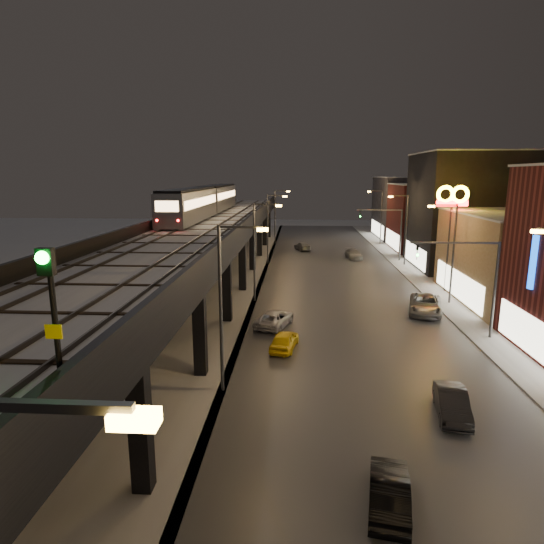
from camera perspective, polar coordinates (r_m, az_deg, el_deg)
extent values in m
cube|color=#46474D|center=(46.13, 8.49, -2.39)|extent=(17.00, 120.00, 0.06)
cube|color=#9FA1A8|center=(48.07, 20.46, -2.39)|extent=(4.00, 120.00, 0.14)
cube|color=#9FA1A8|center=(46.87, -8.19, -2.15)|extent=(11.00, 120.00, 0.06)
cube|color=black|center=(42.90, -9.21, 4.36)|extent=(9.00, 100.00, 1.00)
cube|color=black|center=(17.85, -16.20, -17.94)|extent=(0.70, 0.70, 5.30)
cube|color=black|center=(18.33, -27.79, -9.44)|extent=(8.00, 0.60, 0.50)
cube|color=black|center=(29.09, -23.53, -6.56)|extent=(0.70, 0.70, 5.30)
cube|color=black|center=(26.62, -9.04, -7.36)|extent=(0.70, 0.70, 5.30)
cube|color=black|center=(26.95, -16.93, -1.96)|extent=(8.00, 0.60, 0.50)
cube|color=black|center=(37.90, -16.80, -1.87)|extent=(0.70, 0.70, 5.30)
cube|color=black|center=(36.04, -5.68, -2.11)|extent=(0.70, 0.70, 5.30)
cube|color=black|center=(36.28, -11.54, 1.84)|extent=(8.00, 0.60, 0.50)
cube|color=black|center=(47.18, -12.69, 1.03)|extent=(0.70, 0.70, 5.30)
cube|color=black|center=(45.70, -3.73, 0.95)|extent=(0.70, 0.70, 5.30)
cube|color=black|center=(45.89, -8.38, 4.06)|extent=(8.00, 0.60, 0.50)
cube|color=black|center=(56.71, -9.94, 2.97)|extent=(0.70, 0.70, 5.30)
cube|color=black|center=(55.48, -2.47, 2.94)|extent=(0.70, 0.70, 5.30)
cube|color=black|center=(55.64, -6.30, 5.50)|extent=(8.00, 0.60, 0.50)
cube|color=black|center=(66.38, -7.98, 4.34)|extent=(0.70, 0.70, 5.30)
cube|color=black|center=(65.33, -1.58, 4.33)|extent=(0.70, 0.70, 5.30)
cube|color=black|center=(65.47, -4.85, 6.51)|extent=(8.00, 0.60, 0.50)
cube|color=black|center=(76.13, -6.52, 5.36)|extent=(0.70, 0.70, 5.30)
cube|color=black|center=(75.22, -0.93, 5.35)|extent=(0.70, 0.70, 5.30)
cube|color=black|center=(75.34, -3.76, 7.25)|extent=(8.00, 0.60, 0.50)
cube|color=black|center=(85.94, -5.38, 6.14)|extent=(0.70, 0.70, 5.30)
cube|color=black|center=(85.14, -0.42, 6.14)|extent=(0.70, 0.70, 5.30)
cube|color=black|center=(85.24, -2.93, 7.82)|extent=(8.00, 0.60, 0.50)
cube|color=#B2B7C1|center=(42.83, -9.23, 5.13)|extent=(8.40, 100.00, 0.16)
cube|color=#332D28|center=(43.62, -13.39, 5.29)|extent=(0.08, 98.00, 0.16)
cube|color=#332D28|center=(43.23, -11.56, 5.32)|extent=(0.08, 98.00, 0.16)
cube|color=#332D28|center=(42.55, -7.55, 5.35)|extent=(0.08, 98.00, 0.16)
cube|color=#332D28|center=(42.30, -5.63, 5.36)|extent=(0.08, 98.00, 0.16)
cube|color=black|center=(29.45, -15.10, 1.97)|extent=(7.80, 0.24, 0.06)
cube|color=black|center=(44.75, -8.69, 5.58)|extent=(7.80, 0.24, 0.06)
cube|color=black|center=(60.42, -5.54, 7.31)|extent=(7.80, 0.24, 0.06)
cube|color=black|center=(76.23, -3.69, 8.32)|extent=(7.80, 0.24, 0.06)
cube|color=black|center=(42.04, -3.43, 5.78)|extent=(0.30, 100.00, 1.10)
cube|color=black|center=(43.92, -14.83, 5.67)|extent=(0.30, 100.00, 1.10)
cube|color=white|center=(32.67, 30.07, -7.14)|extent=(0.10, 9.60, 2.40)
cube|color=#8E7553|center=(46.97, 29.48, 1.38)|extent=(12.00, 15.00, 8.00)
cube|color=white|center=(45.09, 22.24, -1.45)|extent=(0.10, 12.00, 2.40)
cube|color=#B2B7C1|center=(46.50, 30.00, 6.32)|extent=(12.20, 15.20, 0.16)
cube|color=black|center=(61.27, 23.28, 6.94)|extent=(12.00, 13.00, 14.00)
cube|color=white|center=(60.14, 17.43, 2.09)|extent=(0.10, 10.40, 2.40)
cube|color=#B2B7C1|center=(61.17, 23.85, 13.54)|extent=(12.20, 13.20, 0.16)
cube|color=#581E1E|center=(74.71, 19.57, 6.43)|extent=(12.00, 12.00, 10.00)
cube|color=white|center=(73.64, 14.85, 3.98)|extent=(0.10, 9.60, 2.40)
cube|color=#B2B7C1|center=(74.45, 19.85, 10.32)|extent=(12.20, 12.20, 0.16)
cube|color=#2F2E35|center=(88.17, 17.10, 7.67)|extent=(12.00, 16.00, 11.00)
cube|color=white|center=(87.30, 13.06, 5.28)|extent=(0.10, 12.80, 2.40)
cube|color=#B2B7C1|center=(87.97, 17.32, 11.30)|extent=(12.20, 16.20, 0.16)
cube|color=#38383A|center=(5.92, -27.33, -14.72)|extent=(2.20, 0.12, 0.12)
cube|color=#FFB73C|center=(5.52, -16.87, -17.22)|extent=(0.55, 0.28, 0.18)
cylinder|color=#38383A|center=(23.88, -6.44, -4.90)|extent=(0.18, 0.18, 9.00)
cube|color=#38383A|center=(22.82, -3.97, 5.66)|extent=(2.20, 0.12, 0.12)
cube|color=#FFB73C|center=(22.72, -1.20, 5.35)|extent=(0.55, 0.28, 0.18)
cube|color=#FFB73C|center=(25.41, 30.36, 4.41)|extent=(0.55, 0.28, 0.18)
cylinder|color=#38383A|center=(41.28, -2.24, 2.38)|extent=(0.18, 0.18, 9.00)
cube|color=#38383A|center=(40.68, -0.73, 8.49)|extent=(2.20, 0.12, 0.12)
cube|color=#FFB73C|center=(40.62, 0.83, 8.31)|extent=(0.55, 0.28, 0.18)
cylinder|color=#38383A|center=(43.31, 21.77, 1.98)|extent=(0.18, 0.18, 9.00)
cube|color=#38383A|center=(42.49, 20.82, 7.86)|extent=(2.20, 0.12, 0.12)
cube|color=#FFB73C|center=(42.18, 19.37, 7.78)|extent=(0.55, 0.28, 0.18)
cylinder|color=#38383A|center=(59.04, -0.54, 5.31)|extent=(0.18, 0.18, 9.00)
cube|color=#38383A|center=(58.62, 0.54, 9.58)|extent=(2.20, 0.12, 0.12)
cube|color=#FFB73C|center=(58.59, 1.63, 9.46)|extent=(0.55, 0.28, 0.18)
cylinder|color=#38383A|center=(60.48, 16.50, 4.98)|extent=(0.18, 0.18, 9.00)
cube|color=#38383A|center=(59.89, 15.72, 9.19)|extent=(2.20, 0.12, 0.12)
cube|color=#FFB73C|center=(59.68, 14.67, 9.12)|extent=(0.55, 0.28, 0.18)
cylinder|color=#38383A|center=(76.92, 0.38, 6.89)|extent=(0.18, 0.18, 9.00)
cube|color=#38383A|center=(76.59, 1.22, 10.16)|extent=(2.20, 0.12, 0.12)
cube|color=#FFB73C|center=(76.56, 2.05, 10.07)|extent=(0.55, 0.28, 0.18)
cylinder|color=#38383A|center=(78.02, 13.56, 6.63)|extent=(0.18, 0.18, 9.00)
cube|color=#38383A|center=(77.57, 12.91, 9.89)|extent=(2.20, 0.12, 0.12)
cube|color=#FFB73C|center=(77.40, 12.09, 9.83)|extent=(0.55, 0.28, 0.18)
cylinder|color=#38383A|center=(35.25, 26.15, -2.21)|extent=(0.20, 0.20, 7.00)
cube|color=#38383A|center=(33.57, 21.96, 3.42)|extent=(6.00, 0.12, 0.12)
imported|color=black|center=(32.93, 17.76, 2.69)|extent=(0.20, 0.16, 1.00)
sphere|color=#0CFF26|center=(32.83, 17.80, 2.22)|extent=(0.18, 0.18, 0.18)
cylinder|color=#38383A|center=(63.50, 15.85, 4.42)|extent=(0.20, 0.20, 7.00)
cube|color=#38383A|center=(62.59, 13.32, 7.58)|extent=(6.00, 0.12, 0.12)
imported|color=black|center=(62.25, 11.02, 7.20)|extent=(0.20, 0.16, 1.00)
sphere|color=#0CFF26|center=(62.12, 11.02, 6.96)|extent=(0.18, 0.18, 0.18)
cube|color=gray|center=(50.26, -10.32, 8.20)|extent=(2.81, 16.95, 3.20)
cube|color=black|center=(50.18, -10.40, 10.16)|extent=(2.52, 16.47, 0.24)
cube|color=#F6C07F|center=(50.59, -11.92, 8.65)|extent=(0.05, 15.50, 0.87)
cube|color=#F6C07F|center=(49.92, -8.75, 8.73)|extent=(0.05, 15.50, 0.87)
cube|color=gray|center=(67.30, -6.82, 9.24)|extent=(2.81, 16.95, 3.20)
cube|color=black|center=(67.24, -6.86, 10.70)|extent=(2.52, 16.47, 0.24)
cube|color=#F6C07F|center=(67.54, -8.03, 9.58)|extent=(0.05, 15.50, 0.87)
cube|color=#F6C07F|center=(67.05, -5.62, 9.63)|extent=(0.05, 15.50, 0.87)
cube|color=#F6C07F|center=(42.05, -13.07, 8.03)|extent=(2.13, 0.05, 0.97)
sphere|color=#FF0C0C|center=(42.41, -14.26, 6.29)|extent=(0.19, 0.19, 0.19)
sphere|color=#FF0C0C|center=(41.87, -11.71, 6.34)|extent=(0.19, 0.19, 0.19)
cylinder|color=black|center=(11.26, -25.57, -5.55)|extent=(0.13, 0.13, 3.27)
cube|color=black|center=(10.86, -26.52, 1.16)|extent=(0.35, 0.20, 0.60)
sphere|color=#0CFF26|center=(10.74, -26.89, 1.61)|extent=(0.28, 0.28, 0.28)
cube|color=#FFF200|center=(11.24, -25.71, -6.76)|extent=(0.38, 0.04, 0.33)
imported|color=yellow|center=(30.57, 1.56, -8.66)|extent=(2.13, 3.87, 1.25)
imported|color=black|center=(18.04, 14.47, -25.16)|extent=(1.97, 4.00, 1.26)
imported|color=silver|center=(34.97, 0.29, -5.95)|extent=(3.26, 4.87, 1.24)
imported|color=gray|center=(70.61, 3.85, 3.21)|extent=(2.86, 4.50, 1.21)
imported|color=black|center=(24.32, 21.64, -15.19)|extent=(1.97, 4.08, 1.29)
imported|color=gray|center=(40.34, 18.68, -3.93)|extent=(3.82, 5.93, 1.52)
imported|color=#97999D|center=(64.12, 10.20, 2.17)|extent=(2.36, 4.56, 1.27)
cylinder|color=#38383A|center=(47.82, 21.25, 2.58)|extent=(0.24, 0.24, 8.47)
cube|color=#FF0C0C|center=(47.35, 21.67, 8.01)|extent=(2.96, 0.25, 0.53)
torus|color=yellow|center=(47.10, 20.95, 9.08)|extent=(1.73, 0.41, 1.71)
torus|color=yellow|center=(47.53, 22.55, 8.98)|extent=(1.73, 0.41, 1.71)
cylinder|color=#38383A|center=(33.76, 30.11, -5.21)|extent=(0.28, 0.28, 4.71)
cube|color=blue|center=(32.95, 30.79, 1.08)|extent=(1.51, 0.35, 3.39)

